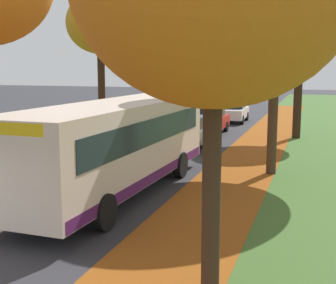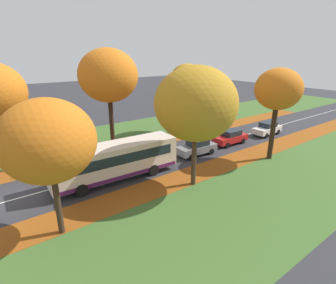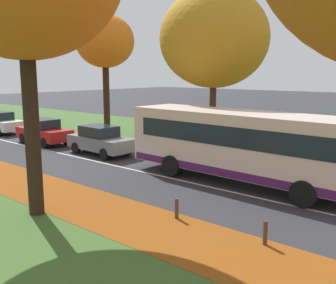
{
  "view_description": "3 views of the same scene",
  "coord_description": "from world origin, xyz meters",
  "px_view_note": "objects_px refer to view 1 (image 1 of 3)",
  "views": [
    {
      "loc": [
        7.53,
        -6.06,
        4.14
      ],
      "look_at": [
        2.12,
        10.57,
        1.28
      ],
      "focal_mm": 50.0,
      "sensor_mm": 36.0,
      "label": 1
    },
    {
      "loc": [
        19.68,
        -0.72,
        9.91
      ],
      "look_at": [
        1.68,
        12.62,
        2.26
      ],
      "focal_mm": 28.0,
      "sensor_mm": 36.0,
      "label": 2
    },
    {
      "loc": [
        -12.81,
        -0.49,
        4.61
      ],
      "look_at": [
        -0.72,
        9.78,
        1.77
      ],
      "focal_mm": 42.0,
      "sensor_mm": 36.0,
      "label": 3
    }
  ],
  "objects_px": {
    "tree_right_mid": "(301,19)",
    "car_grey_lead": "(190,132)",
    "car_white_third_in_line": "(234,111)",
    "bus": "(117,143)",
    "car_red_following": "(209,121)",
    "tree_left_mid": "(100,24)",
    "tree_right_near": "(277,3)"
  },
  "relations": [
    {
      "from": "tree_right_mid",
      "to": "car_grey_lead",
      "type": "relative_size",
      "value": 2.04
    },
    {
      "from": "car_grey_lead",
      "to": "car_white_third_in_line",
      "type": "relative_size",
      "value": 1.01
    },
    {
      "from": "car_grey_lead",
      "to": "bus",
      "type": "bearing_deg",
      "value": -89.65
    },
    {
      "from": "car_grey_lead",
      "to": "car_red_following",
      "type": "relative_size",
      "value": 1.01
    },
    {
      "from": "tree_left_mid",
      "to": "car_grey_lead",
      "type": "height_order",
      "value": "tree_left_mid"
    },
    {
      "from": "tree_right_near",
      "to": "car_grey_lead",
      "type": "distance_m",
      "value": 8.5
    },
    {
      "from": "car_white_third_in_line",
      "to": "bus",
      "type": "bearing_deg",
      "value": -90.3
    },
    {
      "from": "tree_right_mid",
      "to": "car_red_following",
      "type": "distance_m",
      "value": 7.87
    },
    {
      "from": "bus",
      "to": "car_red_following",
      "type": "bearing_deg",
      "value": 91.09
    },
    {
      "from": "tree_left_mid",
      "to": "car_red_following",
      "type": "distance_m",
      "value": 9.08
    },
    {
      "from": "tree_left_mid",
      "to": "bus",
      "type": "height_order",
      "value": "tree_left_mid"
    },
    {
      "from": "bus",
      "to": "tree_left_mid",
      "type": "bearing_deg",
      "value": 117.73
    },
    {
      "from": "tree_right_mid",
      "to": "bus",
      "type": "height_order",
      "value": "tree_right_mid"
    },
    {
      "from": "bus",
      "to": "car_white_third_in_line",
      "type": "relative_size",
      "value": 2.47
    },
    {
      "from": "tree_right_mid",
      "to": "car_white_third_in_line",
      "type": "bearing_deg",
      "value": 125.48
    },
    {
      "from": "car_grey_lead",
      "to": "car_red_following",
      "type": "xyz_separation_m",
      "value": [
        -0.22,
        5.36,
        0.0
      ]
    },
    {
      "from": "tree_right_mid",
      "to": "car_red_following",
      "type": "bearing_deg",
      "value": 177.78
    },
    {
      "from": "car_white_third_in_line",
      "to": "tree_left_mid",
      "type": "bearing_deg",
      "value": -134.54
    },
    {
      "from": "tree_right_mid",
      "to": "car_red_following",
      "type": "height_order",
      "value": "tree_right_mid"
    },
    {
      "from": "tree_right_mid",
      "to": "car_grey_lead",
      "type": "distance_m",
      "value": 9.29
    },
    {
      "from": "tree_right_near",
      "to": "tree_right_mid",
      "type": "bearing_deg",
      "value": 87.25
    },
    {
      "from": "bus",
      "to": "car_white_third_in_line",
      "type": "height_order",
      "value": "bus"
    },
    {
      "from": "tree_right_near",
      "to": "car_red_following",
      "type": "bearing_deg",
      "value": 115.64
    },
    {
      "from": "tree_left_mid",
      "to": "car_white_third_in_line",
      "type": "bearing_deg",
      "value": 45.46
    },
    {
      "from": "tree_right_mid",
      "to": "bus",
      "type": "relative_size",
      "value": 0.83
    },
    {
      "from": "car_grey_lead",
      "to": "tree_left_mid",
      "type": "bearing_deg",
      "value": 147.23
    },
    {
      "from": "tree_left_mid",
      "to": "car_red_following",
      "type": "relative_size",
      "value": 2.05
    },
    {
      "from": "car_grey_lead",
      "to": "car_white_third_in_line",
      "type": "bearing_deg",
      "value": 89.21
    },
    {
      "from": "tree_left_mid",
      "to": "car_white_third_in_line",
      "type": "xyz_separation_m",
      "value": [
        7.25,
        7.36,
        -5.9
      ]
    },
    {
      "from": "car_red_following",
      "to": "car_white_third_in_line",
      "type": "xyz_separation_m",
      "value": [
        0.38,
        6.56,
        0.0
      ]
    },
    {
      "from": "car_grey_lead",
      "to": "car_red_following",
      "type": "distance_m",
      "value": 5.37
    },
    {
      "from": "bus",
      "to": "car_grey_lead",
      "type": "relative_size",
      "value": 2.46
    }
  ]
}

